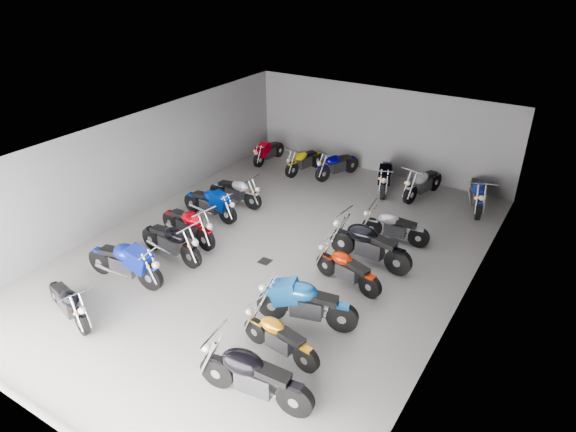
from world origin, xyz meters
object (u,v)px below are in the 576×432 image
at_px(motorcycle_left_f, 236,191).
at_px(motorcycle_back_c, 337,165).
at_px(motorcycle_right_d, 347,269).
at_px(motorcycle_back_f, 477,194).
at_px(motorcycle_right_e, 369,245).
at_px(motorcycle_left_d, 188,225).
at_px(motorcycle_right_b, 279,337).
at_px(motorcycle_left_a, 68,303).
at_px(motorcycle_right_a, 253,376).
at_px(motorcycle_back_a, 269,151).
at_px(motorcycle_right_f, 394,227).
at_px(motorcycle_right_c, 306,303).
at_px(motorcycle_left_e, 210,203).
at_px(motorcycle_back_d, 385,175).
at_px(motorcycle_left_b, 125,262).
at_px(drain_grate, 265,261).
at_px(motorcycle_back_b, 304,161).
at_px(motorcycle_left_c, 171,241).
at_px(motorcycle_back_e, 423,183).

xyz_separation_m(motorcycle_left_f, motorcycle_back_c, (1.75, 3.81, 0.01)).
height_order(motorcycle_right_d, motorcycle_back_f, motorcycle_back_f).
bearing_deg(motorcycle_back_f, motorcycle_right_e, 52.94).
xyz_separation_m(motorcycle_left_d, motorcycle_right_b, (4.76, -2.56, -0.07)).
relative_size(motorcycle_left_a, motorcycle_right_e, 0.81).
height_order(motorcycle_left_a, motorcycle_right_d, motorcycle_right_d).
bearing_deg(motorcycle_left_d, motorcycle_back_f, 144.67).
xyz_separation_m(motorcycle_right_a, motorcycle_back_a, (-6.50, 10.15, -0.11)).
distance_m(motorcycle_right_f, motorcycle_back_c, 4.87).
height_order(motorcycle_left_a, motorcycle_back_c, motorcycle_back_c).
relative_size(motorcycle_right_c, motorcycle_right_e, 0.95).
bearing_deg(motorcycle_left_e, motorcycle_back_d, 144.40).
xyz_separation_m(motorcycle_left_b, motorcycle_right_e, (4.85, 4.03, 0.01)).
height_order(drain_grate, motorcycle_right_a, motorcycle_right_a).
relative_size(motorcycle_left_a, motorcycle_right_d, 0.99).
bearing_deg(motorcycle_right_e, motorcycle_left_d, 113.20).
distance_m(motorcycle_right_b, motorcycle_right_e, 4.22).
relative_size(motorcycle_left_a, motorcycle_back_f, 0.89).
xyz_separation_m(drain_grate, motorcycle_right_c, (2.23, -1.65, 0.55)).
relative_size(motorcycle_left_d, motorcycle_right_e, 0.92).
bearing_deg(motorcycle_left_b, motorcycle_right_a, 68.85).
bearing_deg(motorcycle_back_b, motorcycle_right_a, 126.52).
height_order(motorcycle_right_d, motorcycle_back_c, motorcycle_back_c).
height_order(motorcycle_left_e, motorcycle_right_d, motorcycle_left_e).
bearing_deg(motorcycle_left_c, motorcycle_right_b, 75.12).
distance_m(motorcycle_right_f, motorcycle_back_e, 3.34).
bearing_deg(motorcycle_left_d, motorcycle_left_f, -163.99).
bearing_deg(motorcycle_left_e, motorcycle_right_c, 63.12).
xyz_separation_m(motorcycle_back_c, motorcycle_back_e, (3.25, -0.00, 0.03)).
height_order(motorcycle_right_b, motorcycle_back_a, motorcycle_right_b).
bearing_deg(motorcycle_left_f, motorcycle_left_a, 2.03).
bearing_deg(motorcycle_back_a, motorcycle_back_e, -176.78).
relative_size(motorcycle_right_a, motorcycle_back_d, 1.08).
distance_m(motorcycle_left_a, motorcycle_back_c, 10.64).
bearing_deg(motorcycle_left_c, motorcycle_back_f, 144.77).
bearing_deg(motorcycle_right_a, motorcycle_right_d, -4.77).
height_order(motorcycle_right_a, motorcycle_back_b, motorcycle_right_a).
bearing_deg(motorcycle_back_f, motorcycle_back_c, -17.82).
height_order(motorcycle_right_e, motorcycle_right_f, motorcycle_right_e).
bearing_deg(motorcycle_back_e, drain_grate, 83.66).
distance_m(motorcycle_right_d, motorcycle_back_b, 7.34).
relative_size(motorcycle_right_a, motorcycle_back_e, 1.10).
distance_m(motorcycle_left_d, motorcycle_back_a, 6.52).
bearing_deg(motorcycle_right_f, motorcycle_left_f, 87.67).
relative_size(motorcycle_left_c, motorcycle_back_f, 1.02).
relative_size(motorcycle_left_b, motorcycle_back_b, 1.19).
distance_m(motorcycle_right_e, motorcycle_back_f, 5.11).
bearing_deg(motorcycle_left_b, motorcycle_right_f, 132.57).
xyz_separation_m(motorcycle_left_f, motorcycle_right_a, (5.30, -6.43, 0.08)).
relative_size(drain_grate, motorcycle_left_c, 0.14).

